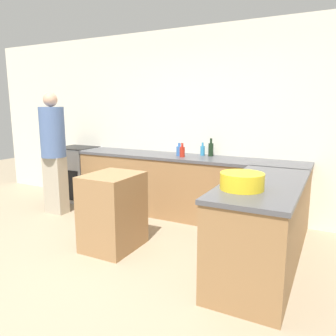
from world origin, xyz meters
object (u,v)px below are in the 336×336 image
object	(u,v)px
hot_sauce_bottle	(182,152)
wine_bottle_dark	(211,149)
mixing_bowl	(242,181)
water_bottle_blue	(179,151)
person_by_range	(54,149)
dish_soap_bottle	(203,150)
island_table	(113,211)
range_oven	(78,173)

from	to	relation	value
hot_sauce_bottle	wine_bottle_dark	bearing A→B (deg)	39.04
mixing_bowl	hot_sauce_bottle	bearing A→B (deg)	130.97
water_bottle_blue	person_by_range	xyz separation A→B (m)	(-1.70, -0.74, 0.00)
mixing_bowl	dish_soap_bottle	bearing A→B (deg)	121.36
island_table	wine_bottle_dark	size ratio (longest dim) A/B	3.38
wine_bottle_dark	island_table	bearing A→B (deg)	-111.69
water_bottle_blue	hot_sauce_bottle	size ratio (longest dim) A/B	0.93
range_oven	water_bottle_blue	size ratio (longest dim) A/B	5.00
person_by_range	hot_sauce_bottle	bearing A→B (deg)	19.34
mixing_bowl	wine_bottle_dark	bearing A→B (deg)	118.13
dish_soap_bottle	hot_sauce_bottle	distance (m)	0.33
wine_bottle_dark	water_bottle_blue	bearing A→B (deg)	-159.77
mixing_bowl	water_bottle_blue	distance (m)	1.99
mixing_bowl	hot_sauce_bottle	size ratio (longest dim) A/B	1.91
hot_sauce_bottle	person_by_range	xyz separation A→B (m)	(-1.80, -0.63, -0.00)
hot_sauce_bottle	wine_bottle_dark	size ratio (longest dim) A/B	0.77
island_table	wine_bottle_dark	distance (m)	1.72
dish_soap_bottle	water_bottle_blue	world-z (taller)	dish_soap_bottle
island_table	hot_sauce_bottle	xyz separation A→B (m)	(0.28, 1.25, 0.55)
wine_bottle_dark	mixing_bowl	bearing A→B (deg)	-61.87
mixing_bowl	person_by_range	xyz separation A→B (m)	(-3.01, 0.76, 0.00)
dish_soap_bottle	hot_sauce_bottle	bearing A→B (deg)	-126.24
water_bottle_blue	hot_sauce_bottle	bearing A→B (deg)	-47.87
range_oven	mixing_bowl	size ratio (longest dim) A/B	2.43
water_bottle_blue	hot_sauce_bottle	world-z (taller)	hot_sauce_bottle
dish_soap_bottle	mixing_bowl	bearing A→B (deg)	-58.64
hot_sauce_bottle	person_by_range	size ratio (longest dim) A/B	0.11
range_oven	wine_bottle_dark	world-z (taller)	wine_bottle_dark
water_bottle_blue	hot_sauce_bottle	distance (m)	0.15
range_oven	water_bottle_blue	bearing A→B (deg)	0.38
range_oven	island_table	distance (m)	2.21
island_table	dish_soap_bottle	xyz separation A→B (m)	(0.47, 1.52, 0.54)
wine_bottle_dark	person_by_range	size ratio (longest dim) A/B	0.14
water_bottle_blue	person_by_range	world-z (taller)	person_by_range
island_table	mixing_bowl	size ratio (longest dim) A/B	2.29
range_oven	dish_soap_bottle	world-z (taller)	dish_soap_bottle
dish_soap_bottle	hot_sauce_bottle	size ratio (longest dim) A/B	0.96
mixing_bowl	wine_bottle_dark	size ratio (longest dim) A/B	1.48
dish_soap_bottle	water_bottle_blue	bearing A→B (deg)	-151.31
mixing_bowl	hot_sauce_bottle	xyz separation A→B (m)	(-1.21, 1.39, 0.01)
range_oven	island_table	world-z (taller)	range_oven
island_table	wine_bottle_dark	bearing A→B (deg)	68.31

